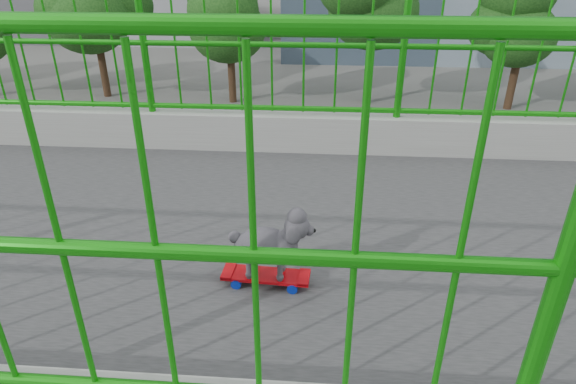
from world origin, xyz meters
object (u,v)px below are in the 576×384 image
(skateboard, at_px, (266,276))
(car_4, at_px, (531,138))
(poodle, at_px, (270,243))
(car_2, at_px, (32,187))
(car_3, at_px, (110,153))

(skateboard, xyz_separation_m, car_4, (-19.22, 9.62, -6.32))
(poodle, xyz_separation_m, car_2, (-12.83, -10.02, -6.49))
(car_3, bearing_deg, car_4, -79.96)
(poodle, xyz_separation_m, car_3, (-16.03, -8.48, -6.48))
(skateboard, distance_m, car_3, 19.17)
(poodle, relative_size, car_4, 0.10)
(poodle, distance_m, car_3, 19.25)
(poodle, relative_size, car_2, 0.08)
(skateboard, relative_size, car_3, 0.08)
(skateboard, xyz_separation_m, car_2, (-12.82, -10.00, -6.28))
(car_2, height_order, car_4, car_2)
(car_3, height_order, car_4, car_3)
(car_2, distance_m, car_4, 20.63)
(car_3, bearing_deg, poodle, -152.12)
(skateboard, bearing_deg, poodle, 90.00)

